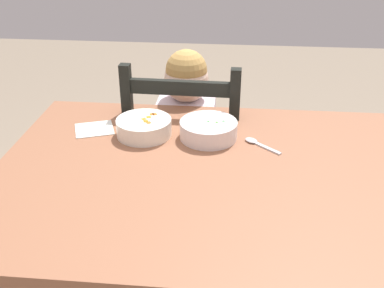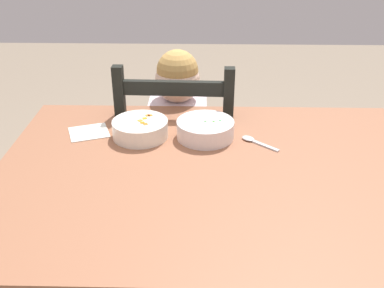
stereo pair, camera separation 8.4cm
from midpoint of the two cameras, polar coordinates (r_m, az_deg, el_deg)
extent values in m
cube|color=#945D41|center=(1.31, 0.94, -4.00)|extent=(1.26, 0.90, 0.04)
cylinder|color=#945D41|center=(1.92, -15.91, -7.35)|extent=(0.07, 0.07, 0.73)
cylinder|color=#945D41|center=(1.92, 17.85, -7.72)|extent=(0.07, 0.07, 0.73)
cube|color=black|center=(1.95, -2.81, -3.08)|extent=(0.43, 0.43, 0.02)
cube|color=black|center=(2.22, 2.69, -5.59)|extent=(0.04, 0.04, 0.42)
cube|color=black|center=(2.25, -7.05, -5.28)|extent=(0.04, 0.04, 0.42)
cube|color=black|center=(1.92, 2.57, -11.88)|extent=(0.04, 0.04, 0.42)
cube|color=black|center=(1.95, -8.87, -11.39)|extent=(0.04, 0.04, 0.42)
cube|color=black|center=(1.65, 2.92, 1.10)|extent=(0.04, 0.04, 0.50)
cube|color=black|center=(1.69, -10.05, 1.38)|extent=(0.04, 0.04, 0.50)
cube|color=black|center=(1.59, -3.84, 6.91)|extent=(0.36, 0.03, 0.05)
cube|color=black|center=(1.65, -3.67, 2.03)|extent=(0.36, 0.03, 0.05)
cube|color=silver|center=(1.84, -3.00, 0.96)|extent=(0.22, 0.14, 0.32)
sphere|color=beige|center=(1.75, -3.19, 7.88)|extent=(0.17, 0.17, 0.17)
sphere|color=tan|center=(1.74, -3.22, 9.06)|extent=(0.16, 0.16, 0.16)
cylinder|color=#3F4C72|center=(1.96, -4.60, -10.68)|extent=(0.07, 0.07, 0.44)
cylinder|color=#3F4C72|center=(1.95, -1.32, -10.75)|extent=(0.07, 0.07, 0.44)
cylinder|color=silver|center=(1.73, -7.58, 1.85)|extent=(0.06, 0.24, 0.13)
cylinder|color=silver|center=(1.71, 1.04, 1.78)|extent=(0.06, 0.24, 0.13)
cylinder|color=white|center=(1.47, 0.02, 1.81)|extent=(0.18, 0.18, 0.06)
cylinder|color=white|center=(1.48, 0.02, 0.93)|extent=(0.08, 0.08, 0.01)
cylinder|color=green|center=(1.46, 0.02, 2.11)|extent=(0.15, 0.15, 0.03)
sphere|color=green|center=(1.46, 1.86, 2.78)|extent=(0.01, 0.01, 0.01)
sphere|color=green|center=(1.46, 0.99, 2.62)|extent=(0.01, 0.01, 0.01)
sphere|color=green|center=(1.46, -0.01, 2.67)|extent=(0.01, 0.01, 0.01)
cylinder|color=white|center=(1.49, -8.05, 1.85)|extent=(0.18, 0.18, 0.06)
cylinder|color=white|center=(1.50, -7.99, 1.00)|extent=(0.08, 0.08, 0.01)
cylinder|color=orange|center=(1.48, -8.07, 2.14)|extent=(0.15, 0.15, 0.03)
cube|color=orange|center=(1.46, -7.80, 2.46)|extent=(0.02, 0.02, 0.01)
cube|color=orange|center=(1.48, -8.08, 2.72)|extent=(0.02, 0.02, 0.01)
cube|color=orange|center=(1.51, -6.80, 3.37)|extent=(0.02, 0.02, 0.01)
cube|color=orange|center=(1.45, -7.44, 2.29)|extent=(0.02, 0.02, 0.01)
cube|color=orange|center=(1.51, -7.11, 3.37)|extent=(0.02, 0.02, 0.01)
cube|color=orange|center=(1.49, -7.50, 2.99)|extent=(0.02, 0.02, 0.01)
cube|color=silver|center=(1.44, 7.46, -0.27)|extent=(0.08, 0.07, 0.00)
ellipsoid|color=silver|center=(1.47, 5.36, 0.67)|extent=(0.05, 0.05, 0.01)
cube|color=white|center=(1.56, -14.18, 1.39)|extent=(0.15, 0.15, 0.00)
camera|label=1|loc=(0.04, 88.19, 0.96)|focal=43.04mm
camera|label=2|loc=(0.04, -91.81, -0.96)|focal=43.04mm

